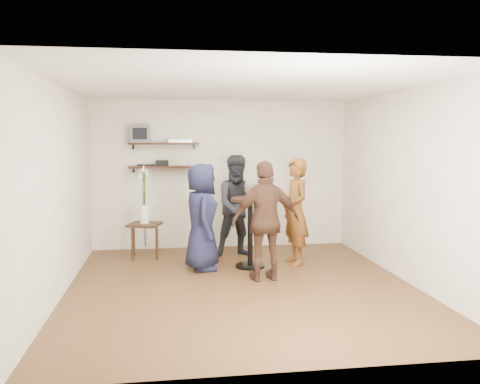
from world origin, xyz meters
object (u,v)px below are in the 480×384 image
dvd_deck (180,141)px  side_table (145,229)px  crt_monitor (140,134)px  person_navy (202,217)px  radio (162,163)px  drinks_table (250,223)px  person_plaid (296,212)px  person_dark (239,206)px  person_brown (266,221)px

dvd_deck → side_table: size_ratio=0.67×
crt_monitor → dvd_deck: 0.68m
person_navy → crt_monitor: bearing=30.9°
radio → drinks_table: 2.09m
person_plaid → person_dark: size_ratio=0.98×
person_plaid → person_navy: 1.46m
drinks_table → person_navy: size_ratio=0.67×
side_table → drinks_table: bearing=-27.6°
person_plaid → person_dark: bearing=-136.2°
person_navy → person_brown: (0.83, -0.69, 0.03)m
person_dark → person_brown: (0.17, -1.45, -0.02)m
side_table → crt_monitor: bearing=97.0°
crt_monitor → side_table: crt_monitor is taller
crt_monitor → person_brown: bearing=-50.2°
person_navy → person_brown: person_brown is taller
side_table → person_brown: size_ratio=0.36×
person_plaid → crt_monitor: bearing=-126.4°
crt_monitor → radio: size_ratio=1.45×
person_brown → person_plaid: bearing=-135.0°
crt_monitor → drinks_table: 2.55m
dvd_deck → drinks_table: bearing=-54.4°
crt_monitor → side_table: (0.07, -0.56, -1.54)m
side_table → person_brown: (1.70, -1.56, 0.34)m
crt_monitor → person_plaid: size_ratio=0.20×
dvd_deck → crt_monitor: bearing=180.0°
dvd_deck → person_navy: (0.27, -1.43, -1.11)m
crt_monitor → radio: crt_monitor is taller
radio → crt_monitor: bearing=180.0°
drinks_table → person_plaid: person_plaid is taller
dvd_deck → side_table: (-0.60, -0.56, -1.42)m
crt_monitor → person_dark: bearing=-22.7°
person_brown → side_table: bearing=-50.5°
side_table → person_plaid: bearing=-17.6°
person_dark → radio: bearing=146.2°
dvd_deck → side_table: bearing=-136.9°
crt_monitor → drinks_table: bearing=-40.0°
dvd_deck → person_dark: 1.56m
person_navy → drinks_table: bearing=-90.0°
person_navy → side_table: bearing=42.7°
radio → person_navy: (0.58, -1.43, -0.73)m
radio → person_dark: person_dark is taller
side_table → dvd_deck: bearing=43.1°
person_plaid → person_navy: person_plaid is taller
person_plaid → person_navy: size_ratio=1.03×
person_dark → person_brown: 1.46m
drinks_table → dvd_deck: bearing=125.6°
radio → side_table: 1.22m
crt_monitor → drinks_table: size_ratio=0.30×
person_dark → person_brown: bearing=-88.7°
side_table → person_dark: bearing=-4.1°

